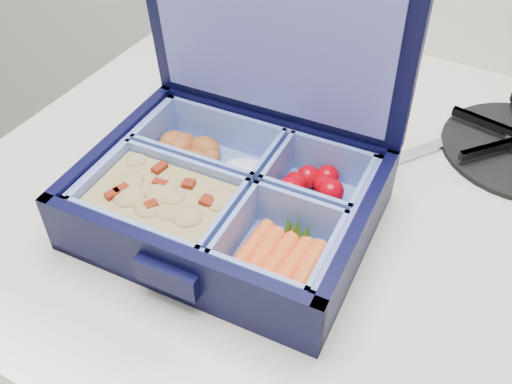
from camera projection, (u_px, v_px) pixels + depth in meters
The scene contains 3 objects.
bento_box at pixel (229, 198), 0.49m from camera, with size 0.24×0.19×0.06m, color black, non-canonical shape.
burner_grate_rear at pixel (263, 40), 0.73m from camera, with size 0.16×0.16×0.02m, color black.
fork at pixel (394, 160), 0.56m from camera, with size 0.02×0.18×0.01m, color silver, non-canonical shape.
Camera 1 is at (0.32, 1.25, 1.32)m, focal length 40.00 mm.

